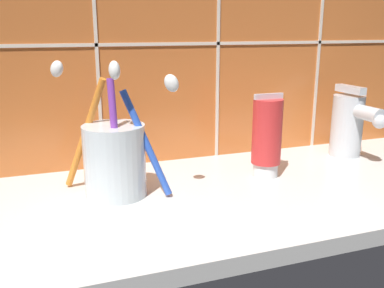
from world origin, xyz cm
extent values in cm
cube|color=silver|center=(0.00, 0.00, 1.00)|extent=(77.37, 32.60, 2.00)
cube|color=#C6662D|center=(0.00, 16.55, 27.43)|extent=(87.37, 1.50, 54.86)
cube|color=beige|center=(0.00, 15.70, 20.85)|extent=(87.37, 0.24, 0.50)
cube|color=beige|center=(1.93, 15.70, 27.43)|extent=(0.50, 0.24, 54.86)
cube|color=beige|center=(21.28, 15.70, 27.43)|extent=(0.50, 0.24, 54.86)
cylinder|color=silver|center=(-17.45, 3.54, 6.69)|extent=(7.97, 7.97, 9.39)
cylinder|color=blue|center=(-13.66, 1.83, 9.10)|extent=(6.17, 3.78, 13.75)
ellipsoid|color=white|center=(-10.77, 0.34, 16.81)|extent=(2.74, 2.26, 2.68)
cylinder|color=orange|center=(-20.69, 6.65, 9.77)|extent=(6.10, 5.24, 15.09)
ellipsoid|color=white|center=(-23.47, 8.93, 18.14)|extent=(2.70, 2.54, 2.69)
cylinder|color=purple|center=(-17.53, 1.93, 9.89)|extent=(1.27, 2.72, 15.09)
ellipsoid|color=white|center=(-17.39, 0.95, 18.48)|extent=(1.56, 2.10, 2.38)
cylinder|color=white|center=(4.64, 3.54, 3.04)|extent=(3.65, 3.65, 2.07)
cylinder|color=red|center=(4.64, 3.54, 8.79)|extent=(4.29, 4.29, 9.43)
cube|color=silver|center=(4.64, 3.54, 13.91)|extent=(4.51, 0.36, 0.80)
cylinder|color=silver|center=(22.94, 8.61, 7.19)|extent=(5.22, 5.22, 10.38)
cylinder|color=silver|center=(23.04, 5.09, 10.09)|extent=(2.55, 7.11, 2.35)
sphere|color=silver|center=(23.14, 1.57, 9.31)|extent=(2.19, 2.19, 2.19)
cube|color=silver|center=(22.94, 8.61, 13.38)|extent=(1.57, 6.04, 1.20)
camera|label=1|loc=(-25.78, -49.35, 23.17)|focal=40.00mm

